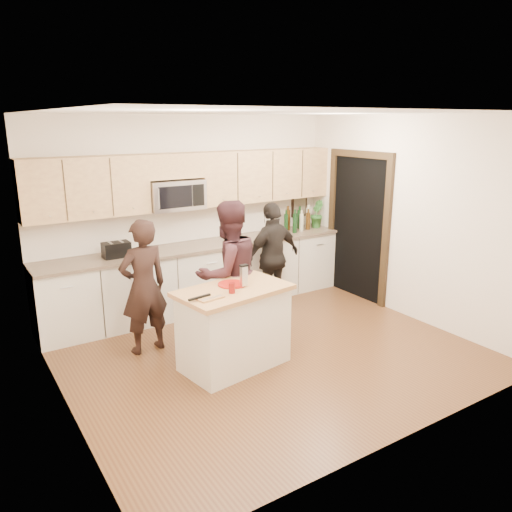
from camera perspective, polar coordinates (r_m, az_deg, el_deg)
floor at (r=5.97m, az=1.37°, el=-10.80°), size 4.50×4.50×0.00m
room_shell at (r=5.44m, az=1.48°, el=5.81°), size 4.52×4.02×2.71m
back_cabinetry at (r=7.16m, az=-6.21°, el=-2.32°), size 4.50×0.66×0.94m
upper_cabinetry at (r=7.01m, az=-6.83°, el=8.78°), size 4.50×0.33×0.75m
microwave at (r=6.86m, az=-9.23°, el=6.93°), size 0.76×0.41×0.40m
doorway at (r=7.62m, az=11.60°, el=3.88°), size 0.06×1.25×2.20m
framed_picture at (r=8.22m, az=4.96°, el=5.82°), size 0.30×0.03×0.38m
dish_towel at (r=6.54m, az=-13.00°, el=-1.30°), size 0.34×0.60×0.48m
island at (r=5.46m, az=-2.54°, el=-8.13°), size 1.29×0.87×0.90m
red_plate at (r=5.41m, az=-2.77°, el=-3.24°), size 0.31×0.31×0.02m
box_grater at (r=5.30m, az=-1.39°, el=-2.18°), size 0.09×0.05×0.23m
drink_glass at (r=5.15m, az=-2.78°, el=-3.67°), size 0.07×0.07×0.11m
cutting_board at (r=5.02m, az=-5.30°, el=-4.78°), size 0.28×0.19×0.02m
tongs at (r=4.98m, az=-6.48°, el=-4.71°), size 0.26×0.06×0.02m
knife at (r=4.98m, az=-5.04°, el=-4.76°), size 0.23×0.06×0.01m
toaster at (r=6.56m, az=-15.67°, el=0.70°), size 0.33×0.20×0.20m
bottle_cluster at (r=7.91m, az=4.84°, el=4.27°), size 0.57×0.31×0.38m
orchid at (r=8.13m, az=6.92°, el=4.81°), size 0.30×0.31×0.44m
woman_left at (r=5.84m, az=-12.72°, el=-3.45°), size 0.61×0.43×1.57m
woman_center at (r=5.90m, az=-3.18°, el=-2.03°), size 0.90×0.73×1.74m
woman_right at (r=7.00m, az=1.95°, el=-0.09°), size 0.94×0.47×1.54m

